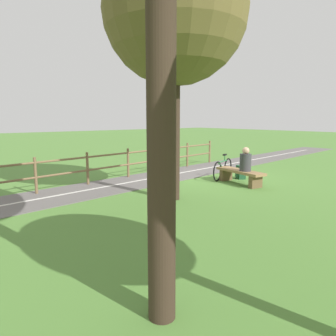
# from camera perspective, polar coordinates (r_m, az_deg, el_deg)

# --- Properties ---
(ground_plane) EXTENTS (80.00, 80.00, 0.00)m
(ground_plane) POSITION_cam_1_polar(r_m,az_deg,el_deg) (10.90, 8.43, -2.03)
(ground_plane) COLOR #548438
(paved_path) EXTENTS (5.30, 36.03, 0.02)m
(paved_path) POSITION_cam_1_polar(r_m,az_deg,el_deg) (9.48, -13.90, -3.84)
(paved_path) COLOR #66605E
(paved_path) RESTS_ON ground_plane
(path_centre_line) EXTENTS (3.03, 31.87, 0.00)m
(path_centre_line) POSITION_cam_1_polar(r_m,az_deg,el_deg) (9.47, -13.90, -3.78)
(path_centre_line) COLOR silver
(path_centre_line) RESTS_ON paved_path
(bench) EXTENTS (1.83, 0.76, 0.45)m
(bench) POSITION_cam_1_polar(r_m,az_deg,el_deg) (10.23, 12.93, -1.11)
(bench) COLOR #937047
(bench) RESTS_ON ground_plane
(person_seated) EXTENTS (0.40, 0.40, 0.74)m
(person_seated) POSITION_cam_1_polar(r_m,az_deg,el_deg) (10.01, 13.87, 1.26)
(person_seated) COLOR #38383D
(person_seated) RESTS_ON bench
(bicycle) EXTENTS (0.58, 1.58, 0.85)m
(bicycle) POSITION_cam_1_polar(r_m,az_deg,el_deg) (10.96, 9.92, -0.13)
(bicycle) COLOR black
(bicycle) RESTS_ON ground_plane
(backpack) EXTENTS (0.41, 0.39, 0.46)m
(backpack) POSITION_cam_1_polar(r_m,az_deg,el_deg) (11.13, 13.03, -0.75)
(backpack) COLOR #1E4C2D
(backpack) RESTS_ON ground_plane
(fence_roadside) EXTENTS (1.84, 13.20, 1.03)m
(fence_roadside) POSITION_cam_1_polar(r_m,az_deg,el_deg) (10.12, -14.40, 0.42)
(fence_roadside) COLOR brown
(fence_roadside) RESTS_ON ground_plane
(tree_far_left) EXTENTS (3.46, 3.46, 6.31)m
(tree_far_left) POSITION_cam_1_polar(r_m,az_deg,el_deg) (8.30, 1.30, 26.45)
(tree_far_left) COLOR #38281E
(tree_far_left) RESTS_ON ground_plane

